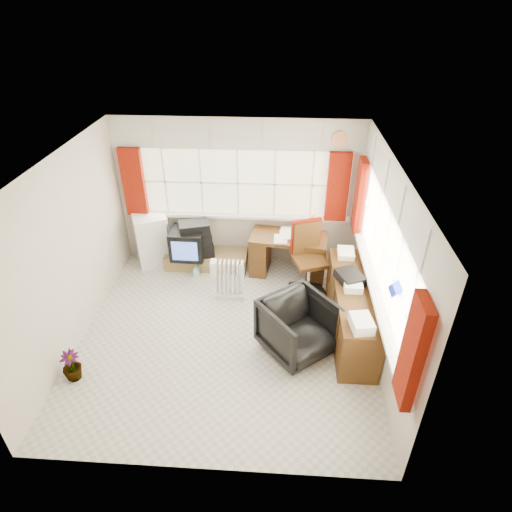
{
  "coord_description": "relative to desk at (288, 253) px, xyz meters",
  "views": [
    {
      "loc": [
        0.71,
        -4.47,
        4.17
      ],
      "look_at": [
        0.39,
        0.55,
        0.97
      ],
      "focal_mm": 30.0,
      "sensor_mm": 36.0,
      "label": 1
    }
  ],
  "objects": [
    {
      "name": "tv_bench",
      "position": [
        -1.41,
        0.14,
        -0.27
      ],
      "size": [
        1.4,
        0.5,
        0.25
      ],
      "primitive_type": "cube",
      "color": "#977D4B",
      "rests_on": "ground"
    },
    {
      "name": "spray_bottle_b",
      "position": [
        -1.54,
        -0.19,
        -0.29
      ],
      "size": [
        0.1,
        0.1,
        0.21
      ],
      "primitive_type": "imported",
      "rotation": [
        0.0,
        0.0,
        0.07
      ],
      "color": "#99E4D6",
      "rests_on": "ground"
    },
    {
      "name": "curtains",
      "position": [
        0.07,
        -0.66,
        1.06
      ],
      "size": [
        3.83,
        3.83,
        1.15
      ],
      "color": "maroon",
      "rests_on": "room_walls"
    },
    {
      "name": "radiator",
      "position": [
        -0.9,
        -0.74,
        -0.12
      ],
      "size": [
        0.45,
        0.18,
        0.67
      ],
      "color": "white",
      "rests_on": "ground"
    },
    {
      "name": "office_chair",
      "position": [
        0.13,
        -1.82,
        -0.01
      ],
      "size": [
        1.19,
        1.19,
        0.78
      ],
      "primitive_type": "imported",
      "rotation": [
        0.0,
        0.0,
        0.68
      ],
      "color": "black",
      "rests_on": "ground"
    },
    {
      "name": "window_back",
      "position": [
        -0.86,
        0.36,
        0.55
      ],
      "size": [
        3.7,
        0.12,
        3.6
      ],
      "color": "beige",
      "rests_on": "room_walls"
    },
    {
      "name": "task_chair",
      "position": [
        0.29,
        -0.37,
        0.22
      ],
      "size": [
        0.62,
        0.64,
        1.17
      ],
      "color": "black",
      "rests_on": "ground"
    },
    {
      "name": "window_right",
      "position": [
        1.08,
        -1.58,
        0.55
      ],
      "size": [
        0.12,
        3.7,
        3.6
      ],
      "color": "beige",
      "rests_on": "room_walls"
    },
    {
      "name": "flower_vase",
      "position": [
        -2.66,
        -2.5,
        -0.19
      ],
      "size": [
        0.27,
        0.27,
        0.42
      ],
      "primitive_type": "imported",
      "rotation": [
        0.0,
        0.0,
        0.14
      ],
      "color": "black",
      "rests_on": "ground"
    },
    {
      "name": "crt_tv",
      "position": [
        -1.69,
        0.03,
        0.1
      ],
      "size": [
        0.56,
        0.53,
        0.5
      ],
      "color": "black",
      "rests_on": "tv_bench"
    },
    {
      "name": "ground",
      "position": [
        -0.86,
        -1.58,
        -0.4
      ],
      "size": [
        4.0,
        4.0,
        0.0
      ],
      "primitive_type": "plane",
      "color": "beige",
      "rests_on": "ground"
    },
    {
      "name": "room_walls",
      "position": [
        -0.86,
        -1.58,
        1.1
      ],
      "size": [
        4.0,
        4.0,
        4.0
      ],
      "color": "beige",
      "rests_on": "ground"
    },
    {
      "name": "file_tray",
      "position": [
        0.82,
        -1.25,
        0.42
      ],
      "size": [
        0.42,
        0.47,
        0.13
      ],
      "primitive_type": "cube",
      "rotation": [
        0.0,
        0.0,
        0.39
      ],
      "color": "black",
      "rests_on": "credenza"
    },
    {
      "name": "credenza",
      "position": [
        0.87,
        -1.38,
        -0.01
      ],
      "size": [
        0.5,
        2.0,
        0.85
      ],
      "color": "#513313",
      "rests_on": "ground"
    },
    {
      "name": "hifi_stack",
      "position": [
        -1.57,
        0.08,
        0.14
      ],
      "size": [
        0.67,
        0.53,
        0.62
      ],
      "color": "black",
      "rests_on": "tv_bench"
    },
    {
      "name": "overhead_cabinets",
      "position": [
        0.12,
        -0.6,
        1.85
      ],
      "size": [
        3.98,
        3.98,
        0.48
      ],
      "color": "beige",
      "rests_on": "room_walls"
    },
    {
      "name": "desk",
      "position": [
        0.0,
        0.0,
        0.0
      ],
      "size": [
        1.31,
        0.76,
        0.75
      ],
      "color": "#513313",
      "rests_on": "ground"
    },
    {
      "name": "desk_lamp",
      "position": [
        0.36,
        0.02,
        0.62
      ],
      "size": [
        0.19,
        0.17,
        0.44
      ],
      "color": "#E39D09",
      "rests_on": "desk"
    },
    {
      "name": "spray_bottle_a",
      "position": [
        -0.77,
        -0.19,
        -0.24
      ],
      "size": [
        0.14,
        0.15,
        0.31
      ],
      "primitive_type": "imported",
      "rotation": [
        0.0,
        0.0,
        0.26
      ],
      "color": "silver",
      "rests_on": "ground"
    },
    {
      "name": "mini_fridge",
      "position": [
        -2.36,
        0.22,
        0.06
      ],
      "size": [
        0.71,
        0.71,
        0.91
      ],
      "color": "white",
      "rests_on": "ground"
    }
  ]
}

